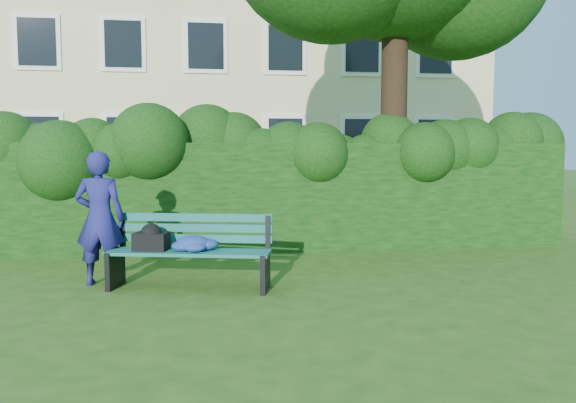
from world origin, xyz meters
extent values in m
plane|color=#295115|center=(0.00, 0.00, 0.00)|extent=(80.00, 80.00, 0.00)
cube|color=beige|center=(0.00, 14.00, 6.00)|extent=(16.00, 8.00, 12.00)
cube|color=white|center=(-6.00, 9.98, 2.00)|extent=(1.30, 0.08, 1.60)
cube|color=black|center=(-6.00, 9.94, 2.00)|extent=(1.05, 0.04, 1.35)
cube|color=white|center=(-3.60, 9.98, 2.00)|extent=(1.30, 0.08, 1.60)
cube|color=black|center=(-3.60, 9.94, 2.00)|extent=(1.05, 0.04, 1.35)
cube|color=white|center=(-1.20, 9.98, 2.00)|extent=(1.30, 0.08, 1.60)
cube|color=black|center=(-1.20, 9.94, 2.00)|extent=(1.05, 0.04, 1.35)
cube|color=white|center=(1.20, 9.98, 2.00)|extent=(1.30, 0.08, 1.60)
cube|color=black|center=(1.20, 9.94, 2.00)|extent=(1.05, 0.04, 1.35)
cube|color=white|center=(3.60, 9.98, 2.00)|extent=(1.30, 0.08, 1.60)
cube|color=black|center=(3.60, 9.94, 2.00)|extent=(1.05, 0.04, 1.35)
cube|color=white|center=(6.00, 9.98, 2.00)|extent=(1.30, 0.08, 1.60)
cube|color=black|center=(6.00, 9.94, 2.00)|extent=(1.05, 0.04, 1.35)
cube|color=white|center=(-6.00, 9.98, 4.80)|extent=(1.30, 0.08, 1.60)
cube|color=black|center=(-6.00, 9.94, 4.80)|extent=(1.05, 0.04, 1.35)
cube|color=white|center=(-3.60, 9.98, 4.80)|extent=(1.30, 0.08, 1.60)
cube|color=black|center=(-3.60, 9.94, 4.80)|extent=(1.05, 0.04, 1.35)
cube|color=white|center=(-1.20, 9.98, 4.80)|extent=(1.30, 0.08, 1.60)
cube|color=black|center=(-1.20, 9.94, 4.80)|extent=(1.05, 0.04, 1.35)
cube|color=white|center=(1.20, 9.98, 4.80)|extent=(1.30, 0.08, 1.60)
cube|color=black|center=(1.20, 9.94, 4.80)|extent=(1.05, 0.04, 1.35)
cube|color=white|center=(3.60, 9.98, 4.80)|extent=(1.30, 0.08, 1.60)
cube|color=black|center=(3.60, 9.94, 4.80)|extent=(1.05, 0.04, 1.35)
cube|color=white|center=(6.00, 9.98, 4.80)|extent=(1.30, 0.08, 1.60)
cube|color=black|center=(6.00, 9.94, 4.80)|extent=(1.05, 0.04, 1.35)
cube|color=black|center=(0.00, 2.20, 0.90)|extent=(10.00, 1.00, 1.80)
cylinder|color=black|center=(2.11, 2.30, 2.73)|extent=(0.46, 0.46, 5.45)
cube|color=#0E473A|center=(-1.40, -0.69, 0.45)|extent=(1.93, 0.54, 0.04)
cube|color=#0E473A|center=(-1.37, -0.58, 0.45)|extent=(1.93, 0.54, 0.04)
cube|color=#0E473A|center=(-1.35, -0.46, 0.45)|extent=(1.93, 0.54, 0.04)
cube|color=#0E473A|center=(-1.32, -0.34, 0.45)|extent=(1.93, 0.54, 0.04)
cube|color=#0E473A|center=(-1.30, -0.26, 0.58)|extent=(1.91, 0.48, 0.10)
cube|color=#0E473A|center=(-1.30, -0.25, 0.71)|extent=(1.91, 0.48, 0.10)
cube|color=#0E473A|center=(-1.30, -0.24, 0.84)|extent=(1.91, 0.48, 0.10)
cube|color=black|center=(-2.26, -0.31, 0.22)|extent=(0.17, 0.50, 0.44)
cube|color=black|center=(-2.21, -0.05, 0.65)|extent=(0.07, 0.07, 0.45)
cube|color=black|center=(-2.28, -0.36, 0.44)|extent=(0.15, 0.42, 0.05)
cube|color=black|center=(-0.46, -0.73, 0.22)|extent=(0.17, 0.50, 0.44)
cube|color=black|center=(-0.40, -0.47, 0.65)|extent=(0.07, 0.07, 0.45)
cube|color=black|center=(-0.47, -0.78, 0.44)|extent=(0.15, 0.42, 0.05)
cube|color=white|center=(-1.73, -0.48, 0.48)|extent=(0.20, 0.17, 0.02)
cube|color=black|center=(-1.81, -0.41, 0.58)|extent=(0.45, 0.37, 0.21)
imported|color=navy|center=(-2.46, -0.15, 0.84)|extent=(0.65, 0.46, 1.67)
camera|label=1|loc=(-1.08, -7.31, 1.66)|focal=35.00mm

